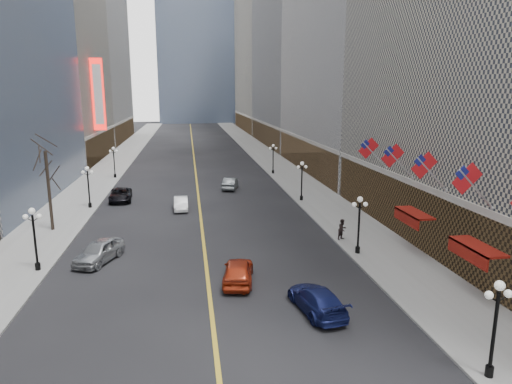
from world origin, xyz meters
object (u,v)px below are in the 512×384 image
object	(u,v)px
car_sb_mid	(238,271)
car_nb_near	(99,251)
car_sb_far	(230,183)
streetlamp_east_1	(359,219)
streetlamp_west_1	(34,233)
streetlamp_east_3	(273,156)
streetlamp_west_2	(88,183)
car_nb_far	(121,195)
car_nb_mid	(181,203)
car_sb_near	(317,300)
streetlamp_west_3	(114,159)
streetlamp_east_2	(302,177)
streetlamp_east_0	(496,319)

from	to	relation	value
car_sb_mid	car_nb_near	bearing A→B (deg)	-18.75
car_sb_mid	car_sb_far	world-z (taller)	car_sb_mid
streetlamp_east_1	streetlamp_west_1	distance (m)	23.60
streetlamp_east_3	streetlamp_west_2	bearing A→B (deg)	-142.67
car_nb_far	car_nb_mid	bearing A→B (deg)	-40.67
car_sb_near	streetlamp_west_1	bearing A→B (deg)	-35.23
streetlamp_west_3	car_nb_near	size ratio (longest dim) A/B	0.93
streetlamp_west_3	car_sb_far	size ratio (longest dim) A/B	0.98
streetlamp_west_3	car_sb_near	world-z (taller)	streetlamp_west_3
car_nb_far	streetlamp_east_2	bearing A→B (deg)	-13.48
streetlamp_east_1	car_nb_near	bearing A→B (deg)	175.99
car_sb_near	car_sb_far	world-z (taller)	car_sb_far
car_nb_mid	car_sb_far	size ratio (longest dim) A/B	0.90
streetlamp_east_2	car_sb_far	distance (m)	11.23
streetlamp_east_3	car_nb_far	bearing A→B (deg)	-144.73
streetlamp_west_1	car_sb_near	distance (m)	19.95
car_sb_mid	streetlamp_west_1	bearing A→B (deg)	-6.35
streetlamp_east_0	streetlamp_east_3	size ratio (longest dim) A/B	1.00
car_sb_mid	streetlamp_east_0	bearing A→B (deg)	138.57
streetlamp_east_2	car_nb_mid	size ratio (longest dim) A/B	1.08
streetlamp_west_2	car_sb_near	world-z (taller)	streetlamp_west_2
car_nb_mid	streetlamp_east_0	bearing A→B (deg)	-67.96
streetlamp_east_0	streetlamp_west_1	xyz separation A→B (m)	(-23.60, 16.00, 0.00)
car_nb_mid	car_nb_far	distance (m)	8.67
streetlamp_west_1	car_sb_far	xyz separation A→B (m)	(16.06, 26.04, -2.14)
streetlamp_east_0	streetlamp_west_2	distance (m)	41.39
streetlamp_east_0	streetlamp_west_1	size ratio (longest dim) A/B	1.00
streetlamp_west_1	car_sb_near	xyz separation A→B (m)	(17.83, -8.67, -2.17)
streetlamp_east_3	car_nb_near	xyz separation A→B (m)	(-19.66, -34.62, -2.07)
streetlamp_east_1	streetlamp_east_2	size ratio (longest dim) A/B	1.00
streetlamp_east_1	car_nb_near	world-z (taller)	streetlamp_east_1
streetlamp_west_3	car_sb_far	world-z (taller)	streetlamp_west_3
car_nb_mid	car_sb_mid	world-z (taller)	car_sb_mid
car_nb_far	streetlamp_east_0	bearing A→B (deg)	-65.34
car_nb_far	car_sb_mid	size ratio (longest dim) A/B	1.11
streetlamp_east_0	streetlamp_east_1	size ratio (longest dim) A/B	1.00
car_sb_near	car_sb_far	size ratio (longest dim) A/B	1.10
streetlamp_east_1	car_nb_far	bearing A→B (deg)	134.33
streetlamp_west_3	streetlamp_east_0	bearing A→B (deg)	-65.59
streetlamp_east_0	car_sb_near	size ratio (longest dim) A/B	0.89
streetlamp_east_0	streetlamp_west_3	bearing A→B (deg)	114.41
car_nb_near	car_sb_far	world-z (taller)	car_nb_near
car_nb_mid	car_sb_near	world-z (taller)	car_sb_near
streetlamp_west_3	car_sb_near	distance (m)	48.15
streetlamp_east_0	car_nb_near	size ratio (longest dim) A/B	0.93
streetlamp_east_3	car_nb_near	size ratio (longest dim) A/B	0.93
streetlamp_east_3	streetlamp_west_3	bearing A→B (deg)	180.00
streetlamp_east_2	streetlamp_west_3	size ratio (longest dim) A/B	1.00
streetlamp_east_0	car_nb_near	distance (m)	26.32
car_sb_mid	streetlamp_east_2	bearing A→B (deg)	-104.57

